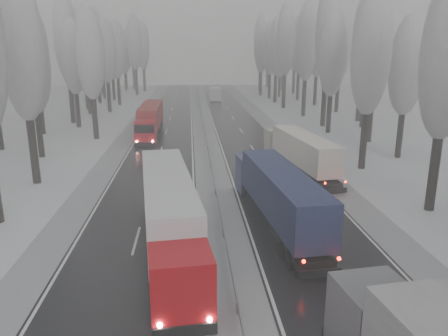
{
  "coord_description": "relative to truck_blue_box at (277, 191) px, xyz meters",
  "views": [
    {
      "loc": [
        -1.86,
        -12.44,
        11.08
      ],
      "look_at": [
        0.66,
        20.07,
        2.2
      ],
      "focal_mm": 35.0,
      "sensor_mm": 36.0,
      "label": 1
    }
  ],
  "objects": [
    {
      "name": "tree_19",
      "position": [
        16.42,
        17.09,
        7.16
      ],
      "size": [
        3.6,
        3.6,
        14.57
      ],
      "color": "black",
      "rests_on": "ground"
    },
    {
      "name": "tree_71",
      "position": [
        -24.69,
        69.24,
        10.37
      ],
      "size": [
        3.6,
        3.6,
        19.61
      ],
      "color": "black",
      "rests_on": "ground"
    },
    {
      "name": "tree_27",
      "position": [
        21.11,
        51.32,
        9.1
      ],
      "size": [
        3.6,
        3.6,
        17.62
      ],
      "color": "black",
      "rests_on": "ground"
    },
    {
      "name": "shoulder_right",
      "position": [
        6.6,
        16.05,
        -2.24
      ],
      "size": [
        2.4,
        200.0,
        0.04
      ],
      "primitive_type": "cube",
      "color": "#9DA1A5",
      "rests_on": "ground"
    },
    {
      "name": "tree_67",
      "position": [
        -23.15,
        52.4,
        8.77
      ],
      "size": [
        3.6,
        3.6,
        17.09
      ],
      "color": "black",
      "rests_on": "ground"
    },
    {
      "name": "tree_35",
      "position": [
        21.34,
        86.37,
        9.51
      ],
      "size": [
        3.6,
        3.6,
        18.25
      ],
      "color": "black",
      "rests_on": "ground"
    },
    {
      "name": "tree_75",
      "position": [
        -27.8,
        89.38,
        9.73
      ],
      "size": [
        3.6,
        3.6,
        18.6
      ],
      "color": "black",
      "rests_on": "ground"
    },
    {
      "name": "tree_79",
      "position": [
        -23.94,
        105.36,
        8.75
      ],
      "size": [
        3.6,
        3.6,
        17.07
      ],
      "color": "black",
      "rests_on": "ground"
    },
    {
      "name": "tree_60",
      "position": [
        -21.35,
        20.25,
        7.33
      ],
      "size": [
        3.6,
        3.6,
        14.84
      ],
      "color": "black",
      "rests_on": "ground"
    },
    {
      "name": "tree_33",
      "position": [
        16.16,
        79.27,
        7.0
      ],
      "size": [
        3.6,
        3.6,
        14.33
      ],
      "color": "black",
      "rests_on": "ground"
    },
    {
      "name": "truck_blue_box",
      "position": [
        0.0,
        0.0,
        0.0
      ],
      "size": [
        3.72,
        15.22,
        3.87
      ],
      "rotation": [
        0.0,
        0.0,
        0.09
      ],
      "color": "navy",
      "rests_on": "ground"
    },
    {
      "name": "tree_23",
      "position": [
        19.7,
        35.65,
        6.51
      ],
      "size": [
        3.6,
        3.6,
        13.55
      ],
      "color": "black",
      "rests_on": "ground"
    },
    {
      "name": "tree_78",
      "position": [
        -21.16,
        101.36,
        10.33
      ],
      "size": [
        3.6,
        3.6,
        19.55
      ],
      "color": "black",
      "rests_on": "ground"
    },
    {
      "name": "tree_74",
      "position": [
        -18.68,
        85.38,
        10.41
      ],
      "size": [
        3.6,
        3.6,
        19.68
      ],
      "color": "black",
      "rests_on": "ground"
    },
    {
      "name": "tree_68",
      "position": [
        -20.19,
        55.16,
        8.49
      ],
      "size": [
        3.6,
        3.6,
        16.65
      ],
      "color": "black",
      "rests_on": "ground"
    },
    {
      "name": "tree_18",
      "position": [
        10.9,
        13.09,
        8.44
      ],
      "size": [
        3.6,
        3.6,
        16.58
      ],
      "color": "black",
      "rests_on": "ground"
    },
    {
      "name": "truck_red_white",
      "position": [
        -6.75,
        -3.57,
        0.19
      ],
      "size": [
        4.38,
        16.48,
        4.19
      ],
      "rotation": [
        0.0,
        0.0,
        0.11
      ],
      "color": "#A5090F",
      "rests_on": "ground"
    },
    {
      "name": "tree_29",
      "position": [
        20.11,
        62.01,
        9.41
      ],
      "size": [
        3.6,
        3.6,
        18.11
      ],
      "color": "black",
      "rests_on": "ground"
    },
    {
      "name": "tree_26",
      "position": [
        13.96,
        47.32,
        9.84
      ],
      "size": [
        3.6,
        3.6,
        18.78
      ],
      "color": "black",
      "rests_on": "ground"
    },
    {
      "name": "tree_32",
      "position": [
        13.03,
        75.27,
        8.92
      ],
      "size": [
        3.6,
        3.6,
        17.33
      ],
      "color": "black",
      "rests_on": "ground"
    },
    {
      "name": "tree_63",
      "position": [
        -25.45,
        33.78,
        8.63
      ],
      "size": [
        3.6,
        3.6,
        16.88
      ],
      "color": "black",
      "rests_on": "ground"
    },
    {
      "name": "truck_red_red",
      "position": [
        -10.76,
        31.62,
        0.04
      ],
      "size": [
        2.51,
        15.42,
        3.95
      ],
      "rotation": [
        0.0,
        0.0,
        -0.0
      ],
      "color": "#AE0915",
      "rests_on": "ground"
    },
    {
      "name": "shoulder_left",
      "position": [
        -13.8,
        16.05,
        -2.24
      ],
      "size": [
        2.4,
        200.0,
        0.04
      ],
      "primitive_type": "cube",
      "color": "#9DA1A5",
      "rests_on": "ground"
    },
    {
      "name": "tree_36",
      "position": [
        13.43,
        92.21,
        10.76
      ],
      "size": [
        3.6,
        3.6,
        20.23
      ],
      "color": "black",
      "rests_on": "ground"
    },
    {
      "name": "tree_31",
      "position": [
        18.87,
        71.76,
        9.71
      ],
      "size": [
        3.6,
        3.6,
        18.58
      ],
      "color": "black",
      "rests_on": "ground"
    },
    {
      "name": "tree_62",
      "position": [
        -17.55,
        29.78,
        8.1
      ],
      "size": [
        3.6,
        3.6,
        16.04
      ],
      "color": "black",
      "rests_on": "ground"
    },
    {
      "name": "carriageway_left",
      "position": [
        -8.85,
        16.05,
        -2.24
      ],
      "size": [
        7.5,
        200.0,
        0.03
      ],
      "primitive_type": "cube",
      "color": "black",
      "rests_on": "ground"
    },
    {
      "name": "tree_38",
      "position": [
        15.13,
        102.78,
        9.33
      ],
      "size": [
        3.6,
        3.6,
        17.97
      ],
      "color": "black",
      "rests_on": "ground"
    },
    {
      "name": "median_guardrail",
      "position": [
        -3.6,
        16.04,
        -1.66
      ],
      "size": [
        0.12,
        200.0,
        0.76
      ],
      "color": "slate",
      "rests_on": "ground"
    },
    {
      "name": "tree_24",
      "position": [
        14.29,
        37.07,
        10.93
      ],
      "size": [
        3.6,
        3.6,
        20.49
      ],
      "color": "black",
      "rests_on": "ground"
    },
    {
      "name": "box_truck_distant",
      "position": [
        0.22,
        72.32,
        -0.78
      ],
      "size": [
        2.72,
        7.89,
        2.91
      ],
      "rotation": [
        0.0,
        0.0,
        -0.04
      ],
      "color": "silver",
      "rests_on": "ground"
    },
    {
      "name": "tree_37",
      "position": [
        20.42,
        96.21,
        8.31
      ],
      "size": [
        3.6,
        3.6,
        16.37
      ],
      "color": "black",
      "rests_on": "ground"
    },
    {
      "name": "tree_64",
      "position": [
        -21.87,
        38.77,
        7.7
      ],
      "size": [
        3.6,
        3.6,
        15.42
      ],
      "color": "black",
      "rests_on": "ground"
    },
    {
      "name": "tree_73",
      "position": [
        -25.42,
        78.59,
        8.85
      ],
      "size": [
        3.6,
        3.6,
        17.22
      ],
      "color": "black",
      "rests_on": "ground"
    },
    {
      "name": "tree_21",
      "position": [
        16.52,
        25.22,
        9.74
      ],
      "size": [
        3.6,
        3.6,
        18.62
      ],
      "color": "black",
      "rests_on": "ground"
    },
    {
      "name": "tree_39",
      "position": [
        17.94,
        106.78,
        8.19
      ],
      "size": [
        3.6,
        3.6,
        16.19
      ],
      "color": "black",
      "rests_on": "ground"
    },
    {
      "name": "tree_76",
      "position": [
        -17.65,
        94.77,
        9.69
      ],
      "size": [
        3.6,
        3.6,
        18.55
      ],
      "color": "black",
      "rests_on": "ground"
    },
    {
      "name": "tree_77",
      "position": [
        -23.27,
        98.77,
        7.0
      ],
      "size": [
        3.6,
        3.6,
        14.32
      ],
      "color": "black",
      "rests_on": "ground"
    },
    {
      "name": "tree_22",
      "position": [
        13.42,
        31.65,
        7.98
      ],
      "size": [
        3.6,
        3.6,
        15.86
      ],
      "color": "black",
      "rests_on": "ground"
    },
    {
      "name": "tree_69",
      "position": [
        -25.03,
        59.16,
        10.2
      ],
      "size": [
        3.6,
        3.6,
        19.35
      ],
      "color": "black",
      "rests_on": "ground"
    },
    {
      "name": "tree_70",
      "position": [
        -19.93,
        65.24,
        8.77
      ],
      "size": [
        3.6,
        3.6,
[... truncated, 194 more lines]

